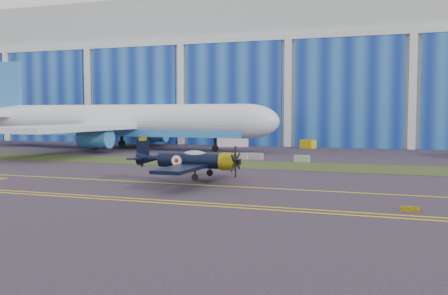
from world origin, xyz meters
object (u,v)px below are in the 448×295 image
(shipping_container, at_px, (233,140))
(tug, at_px, (308,144))
(jetliner, at_px, (122,86))
(warbird, at_px, (191,160))

(shipping_container, height_order, tug, shipping_container)
(jetliner, bearing_deg, shipping_container, 38.18)
(shipping_container, bearing_deg, warbird, -95.81)
(warbird, relative_size, jetliner, 0.22)
(shipping_container, distance_m, tug, 14.24)
(shipping_container, xyz_separation_m, tug, (14.22, 0.46, -0.52))
(jetliner, xyz_separation_m, shipping_container, (16.31, 12.35, -9.85))
(jetliner, bearing_deg, warbird, -50.89)
(shipping_container, relative_size, tug, 2.29)
(warbird, bearing_deg, jetliner, 127.38)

